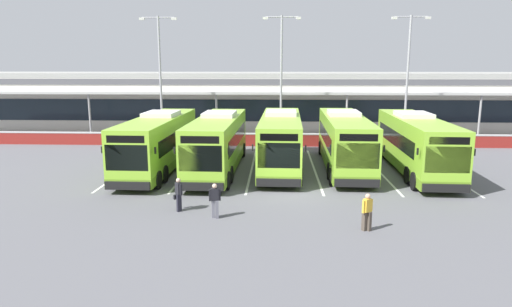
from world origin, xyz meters
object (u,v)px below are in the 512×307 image
Objects in this scene: lamp_post_west at (160,71)px; coach_bus_leftmost at (158,143)px; coach_bus_rightmost at (416,145)px; pedestrian_child at (367,211)px; coach_bus_centre at (281,142)px; pedestrian_with_handbag at (179,194)px; lamp_post_centre at (281,71)px; coach_bus_left_centre at (218,144)px; lamp_post_east at (408,72)px; pedestrian_in_dark_coat at (215,200)px; coach_bus_right_centre at (344,142)px.

coach_bus_leftmost is at bearing -77.24° from lamp_post_west.
coach_bus_rightmost reaches higher than pedestrian_child.
pedestrian_child is at bearing -57.05° from lamp_post_west.
coach_bus_centre and coach_bus_rightmost have the same top height.
lamp_post_centre is at bearing 75.38° from pedestrian_with_handbag.
coach_bus_left_centre is 8.59m from pedestrian_with_handbag.
lamp_post_centre reaches higher than coach_bus_left_centre.
lamp_post_west is at bearing 102.76° from coach_bus_leftmost.
coach_bus_left_centre is at bearing -143.69° from lamp_post_east.
coach_bus_centre is at bearing 62.44° from pedestrian_with_handbag.
lamp_post_west is at bearing 136.69° from coach_bus_centre.
pedestrian_with_handbag is at bearing -69.84° from coach_bus_leftmost.
coach_bus_rightmost is at bearing -50.86° from lamp_post_centre.
pedestrian_with_handbag is at bearing -104.62° from lamp_post_centre.
coach_bus_leftmost is 8.12m from coach_bus_centre.
lamp_post_east is at bearing 78.24° from coach_bus_rightmost.
pedestrian_in_dark_coat is at bearing -106.45° from coach_bus_centre.
lamp_post_east reaches higher than pedestrian_child.
lamp_post_east is at bearing 0.59° from lamp_post_west.
lamp_post_centre is (10.64, -0.04, 0.00)m from lamp_post_west.
coach_bus_left_centre is 12.51m from lamp_post_centre.
coach_bus_right_centre is 12.92m from lamp_post_east.
coach_bus_leftmost is at bearing -179.96° from coach_bus_left_centre.
coach_bus_leftmost is at bearing 137.08° from pedestrian_child.
pedestrian_with_handbag is (-13.70, -8.74, -0.93)m from coach_bus_rightmost.
lamp_post_east is (21.56, 0.22, 0.00)m from lamp_post_west.
coach_bus_leftmost is 3.93m from coach_bus_left_centre.
coach_bus_right_centre is 4.56m from coach_bus_rightmost.
coach_bus_left_centre is at bearing -166.65° from coach_bus_centre.
pedestrian_in_dark_coat is 0.15× the size of lamp_post_east.
lamp_post_centre is (4.24, 10.87, 4.50)m from coach_bus_left_centre.
coach_bus_centre is at bearing 73.55° from pedestrian_in_dark_coat.
coach_bus_left_centre and coach_bus_centre have the same top height.
pedestrian_with_handbag is at bearing -147.46° from coach_bus_rightmost.
pedestrian_child is (6.61, -1.34, 0.00)m from pedestrian_in_dark_coat.
coach_bus_rightmost reaches higher than pedestrian_in_dark_coat.
coach_bus_leftmost is at bearing -174.98° from coach_bus_right_centre.
coach_bus_leftmost is 7.54× the size of pedestrian_in_dark_coat.
coach_bus_right_centre is at bearing -123.87° from lamp_post_east.
coach_bus_rightmost is at bearing -28.94° from lamp_post_west.
pedestrian_with_handbag is at bearing -95.48° from coach_bus_left_centre.
coach_bus_left_centre is at bearing 96.36° from pedestrian_in_dark_coat.
pedestrian_in_dark_coat is 1.00× the size of pedestrian_child.
pedestrian_with_handbag is (-0.81, -8.50, -0.93)m from coach_bus_left_centre.
coach_bus_centre is 15.17m from lamp_post_west.
coach_bus_leftmost is at bearing 110.16° from pedestrian_with_handbag.
lamp_post_centre and lamp_post_east have the same top height.
lamp_post_east is at bearing 50.88° from pedestrian_with_handbag.
pedestrian_with_handbag is at bearing -133.91° from coach_bus_right_centre.
coach_bus_left_centre is at bearing 125.39° from pedestrian_child.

